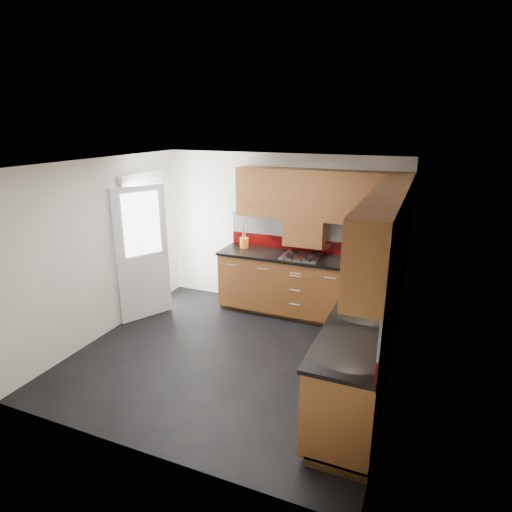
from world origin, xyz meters
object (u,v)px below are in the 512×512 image
at_px(gas_hob, 301,256).
at_px(toaster, 395,259).
at_px(utensil_pot, 244,241).
at_px(food_processor, 370,286).

height_order(gas_hob, toaster, toaster).
height_order(utensil_pot, food_processor, utensil_pot).
bearing_deg(utensil_pot, toaster, 1.55).
xyz_separation_m(gas_hob, utensil_pot, (-0.97, 0.13, 0.09)).
height_order(utensil_pot, toaster, utensil_pot).
bearing_deg(food_processor, gas_hob, 134.23).
xyz_separation_m(gas_hob, toaster, (1.30, 0.19, 0.07)).
distance_m(toaster, food_processor, 1.38).
relative_size(gas_hob, utensil_pot, 1.18).
distance_m(gas_hob, utensil_pot, 0.98).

